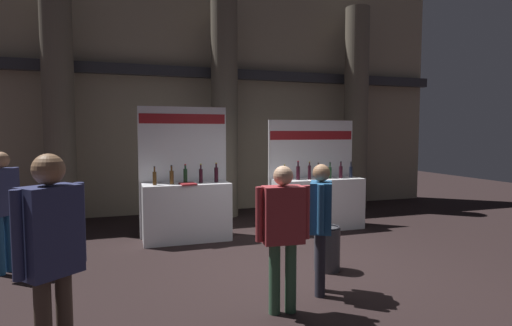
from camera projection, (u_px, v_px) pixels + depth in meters
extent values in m
plane|color=black|center=(293.00, 271.00, 5.75)|extent=(24.47, 24.47, 0.00)
cube|color=gray|center=(216.00, 88.00, 10.16)|extent=(12.24, 0.25, 6.19)
cube|color=#2D2D33|center=(219.00, 74.00, 9.85)|extent=(12.24, 0.20, 0.24)
cylinder|color=#665B4C|center=(59.00, 103.00, 8.30)|extent=(0.62, 0.62, 5.15)
cylinder|color=#665B4C|center=(225.00, 106.00, 9.39)|extent=(0.62, 0.62, 5.15)
cylinder|color=#665B4C|center=(356.00, 109.00, 10.48)|extent=(0.62, 0.62, 5.15)
cube|color=white|center=(187.00, 212.00, 7.33)|extent=(1.55, 0.60, 1.05)
cube|color=white|center=(184.00, 172.00, 7.60)|extent=(1.63, 0.04, 2.44)
cube|color=maroon|center=(183.00, 119.00, 7.50)|extent=(1.59, 0.01, 0.18)
cylinder|color=#472D14|center=(155.00, 178.00, 7.04)|extent=(0.07, 0.07, 0.23)
cylinder|color=#472D14|center=(154.00, 169.00, 7.03)|extent=(0.03, 0.03, 0.08)
cylinder|color=black|center=(154.00, 167.00, 7.03)|extent=(0.03, 0.03, 0.02)
cylinder|color=#472D14|center=(172.00, 178.00, 7.13)|extent=(0.07, 0.07, 0.24)
cylinder|color=#472D14|center=(172.00, 168.00, 7.12)|extent=(0.03, 0.03, 0.08)
cylinder|color=black|center=(171.00, 166.00, 7.12)|extent=(0.03, 0.03, 0.02)
cylinder|color=#19381E|center=(185.00, 176.00, 7.29)|extent=(0.07, 0.07, 0.26)
cylinder|color=#19381E|center=(185.00, 167.00, 7.28)|extent=(0.03, 0.03, 0.07)
cylinder|color=red|center=(185.00, 165.00, 7.28)|extent=(0.03, 0.03, 0.02)
cylinder|color=black|center=(201.00, 176.00, 7.34)|extent=(0.07, 0.07, 0.25)
cylinder|color=black|center=(201.00, 167.00, 7.33)|extent=(0.03, 0.03, 0.08)
cylinder|color=gold|center=(201.00, 164.00, 7.33)|extent=(0.03, 0.03, 0.02)
cylinder|color=black|center=(216.00, 175.00, 7.49)|extent=(0.07, 0.07, 0.27)
cylinder|color=black|center=(216.00, 166.00, 7.48)|extent=(0.03, 0.03, 0.07)
cylinder|color=gold|center=(216.00, 163.00, 7.48)|extent=(0.03, 0.03, 0.02)
cube|color=maroon|center=(188.00, 184.00, 7.12)|extent=(0.30, 0.33, 0.02)
cube|color=white|center=(318.00, 204.00, 8.22)|extent=(1.82, 0.60, 1.03)
cube|color=white|center=(311.00, 173.00, 8.50)|extent=(1.92, 0.04, 2.22)
cube|color=maroon|center=(312.00, 135.00, 8.42)|extent=(1.86, 0.01, 0.18)
cylinder|color=black|center=(285.00, 174.00, 8.00)|extent=(0.07, 0.07, 0.22)
cylinder|color=black|center=(285.00, 167.00, 7.99)|extent=(0.03, 0.03, 0.06)
cylinder|color=gold|center=(285.00, 165.00, 7.99)|extent=(0.03, 0.03, 0.02)
cylinder|color=black|center=(298.00, 173.00, 7.97)|extent=(0.07, 0.07, 0.27)
cylinder|color=black|center=(298.00, 164.00, 7.96)|extent=(0.03, 0.03, 0.09)
cylinder|color=red|center=(298.00, 161.00, 7.95)|extent=(0.03, 0.03, 0.02)
cylinder|color=black|center=(309.00, 172.00, 8.04)|extent=(0.06, 0.06, 0.28)
cylinder|color=black|center=(309.00, 164.00, 8.03)|extent=(0.03, 0.03, 0.06)
cylinder|color=gold|center=(310.00, 162.00, 8.02)|extent=(0.03, 0.03, 0.02)
cylinder|color=black|center=(318.00, 173.00, 8.18)|extent=(0.07, 0.07, 0.24)
cylinder|color=black|center=(319.00, 165.00, 8.17)|extent=(0.03, 0.03, 0.06)
cylinder|color=black|center=(319.00, 163.00, 8.17)|extent=(0.03, 0.03, 0.02)
cylinder|color=#19381E|center=(330.00, 173.00, 8.22)|extent=(0.07, 0.07, 0.23)
cylinder|color=#19381E|center=(330.00, 165.00, 8.21)|extent=(0.03, 0.03, 0.09)
cylinder|color=black|center=(330.00, 163.00, 8.21)|extent=(0.03, 0.03, 0.02)
cylinder|color=black|center=(341.00, 172.00, 8.26)|extent=(0.07, 0.07, 0.25)
cylinder|color=black|center=(341.00, 164.00, 8.25)|extent=(0.03, 0.03, 0.08)
cylinder|color=black|center=(341.00, 162.00, 8.24)|extent=(0.03, 0.03, 0.02)
cylinder|color=black|center=(351.00, 172.00, 8.34)|extent=(0.06, 0.06, 0.23)
cylinder|color=black|center=(351.00, 164.00, 8.33)|extent=(0.03, 0.03, 0.08)
cylinder|color=black|center=(351.00, 162.00, 8.32)|extent=(0.03, 0.03, 0.02)
cylinder|color=#38383D|center=(327.00, 249.00, 5.75)|extent=(0.37, 0.37, 0.61)
torus|color=black|center=(327.00, 227.00, 5.73)|extent=(0.36, 0.36, 0.02)
cylinder|color=#33563D|center=(291.00, 277.00, 4.40)|extent=(0.12, 0.12, 0.78)
cylinder|color=#33563D|center=(275.00, 279.00, 4.35)|extent=(0.12, 0.12, 0.78)
cube|color=maroon|center=(283.00, 215.00, 4.32)|extent=(0.45, 0.27, 0.61)
sphere|color=tan|center=(283.00, 176.00, 4.29)|extent=(0.21, 0.21, 0.21)
cylinder|color=maroon|center=(306.00, 212.00, 4.38)|extent=(0.08, 0.08, 0.58)
cylinder|color=maroon|center=(259.00, 214.00, 4.26)|extent=(0.08, 0.08, 0.58)
cylinder|color=navy|center=(9.00, 243.00, 5.70)|extent=(0.12, 0.12, 0.82)
cube|color=navy|center=(2.00, 192.00, 5.57)|extent=(0.39, 0.45, 0.65)
sphere|color=tan|center=(1.00, 160.00, 5.53)|extent=(0.23, 0.23, 0.23)
cylinder|color=navy|center=(17.00, 188.00, 5.80)|extent=(0.08, 0.08, 0.62)
cylinder|color=#23232D|center=(320.00, 265.00, 4.82)|extent=(0.12, 0.12, 0.76)
cylinder|color=#23232D|center=(320.00, 260.00, 5.00)|extent=(0.12, 0.12, 0.76)
cube|color=navy|center=(321.00, 207.00, 4.86)|extent=(0.41, 0.46, 0.60)
sphere|color=#8C6647|center=(321.00, 173.00, 4.83)|extent=(0.21, 0.21, 0.21)
cylinder|color=navy|center=(321.00, 209.00, 4.62)|extent=(0.08, 0.08, 0.57)
cylinder|color=navy|center=(321.00, 202.00, 5.09)|extent=(0.08, 0.08, 0.57)
cylinder|color=#47382D|center=(65.00, 325.00, 3.20)|extent=(0.12, 0.12, 0.87)
cube|color=navy|center=(51.00, 231.00, 3.07)|extent=(0.48, 0.45, 0.69)
sphere|color=#8C6647|center=(48.00, 169.00, 3.04)|extent=(0.24, 0.24, 0.24)
cylinder|color=navy|center=(80.00, 222.00, 3.28)|extent=(0.08, 0.08, 0.65)
cylinder|color=navy|center=(17.00, 235.00, 2.86)|extent=(0.08, 0.08, 0.65)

